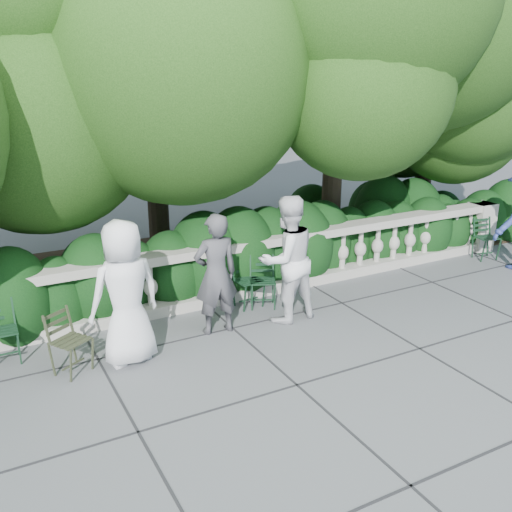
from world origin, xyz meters
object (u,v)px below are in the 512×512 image
chair_d (253,309)px  chair_weathered (82,375)px  chair_a (7,367)px  chair_f (489,261)px  chair_c (263,310)px  person_woman_grey (216,274)px  person_casual_man (287,259)px  person_businessman (125,293)px

chair_d → chair_weathered: same height
chair_a → chair_f: size_ratio=1.00×
chair_a → chair_c: size_ratio=1.00×
chair_c → person_woman_grey: person_woman_grey is taller
chair_a → chair_weathered: size_ratio=1.00×
chair_c → person_casual_man: person_casual_man is taller
chair_d → person_casual_man: person_casual_man is taller
person_businessman → chair_a: bearing=-30.1°
chair_weathered → person_businessman: 1.17m
chair_c → chair_d: bearing=161.6°
chair_c → person_casual_man: size_ratio=0.43×
chair_a → person_casual_man: bearing=-4.8°
person_woman_grey → person_casual_man: person_casual_man is taller
person_woman_grey → person_casual_man: 1.13m
chair_f → person_woman_grey: person_woman_grey is taller
chair_weathered → person_casual_man: size_ratio=0.43×
chair_f → person_businessman: bearing=-164.0°
chair_c → chair_d: (-0.12, 0.11, 0.00)m
chair_f → person_woman_grey: size_ratio=0.47×
chair_weathered → chair_f: bearing=-27.0°
chair_c → person_woman_grey: 1.36m
person_woman_grey → person_casual_man: (1.12, -0.10, 0.07)m
chair_c → chair_f: bearing=24.2°
person_woman_grey → chair_c: bearing=-158.0°
chair_c → chair_d: 0.16m
chair_a → person_businessman: size_ratio=0.44×
chair_weathered → person_woman_grey: (2.03, 0.34, 0.90)m
chair_a → person_businessman: bearing=-20.2°
person_businessman → chair_weathered: bearing=-0.7°
person_casual_man → chair_c: bearing=-75.3°
person_businessman → person_casual_man: bearing=175.0°
chair_f → person_businessman: person_businessman is taller
chair_d → chair_f: same height
chair_a → person_casual_man: (3.97, -0.43, 0.97)m
chair_c → person_woman_grey: size_ratio=0.47×
person_businessman → person_casual_man: (2.50, 0.15, 0.01)m
chair_a → chair_f: same height
person_businessman → chair_d: bearing=-170.9°
chair_d → person_casual_man: bearing=-68.8°
chair_f → chair_weathered: (-8.13, -0.66, 0.00)m
chair_c → person_woman_grey: bearing=-136.2°
chair_d → person_woman_grey: person_woman_grey is taller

